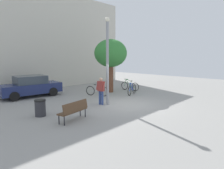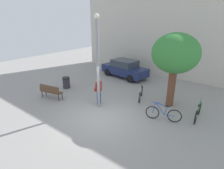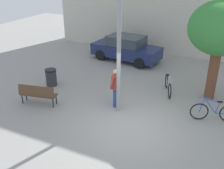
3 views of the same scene
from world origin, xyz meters
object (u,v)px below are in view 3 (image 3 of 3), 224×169
Objects in this scene: park_bench at (37,93)px; person_by_lamppost at (115,85)px; lamppost at (119,43)px; trash_bin at (51,77)px; parked_car_navy at (126,48)px; bicycle_blue at (214,112)px; plaza_tree at (220,29)px; bicycle_silver at (168,85)px.

person_by_lamppost is at bearing 23.15° from park_bench.
lamppost is at bearing 16.80° from park_bench.
parked_car_navy is at bearing 68.60° from trash_bin.
bicycle_blue is at bearing 14.97° from park_bench.
trash_bin is at bearing -165.19° from plaza_tree.
park_bench is 1.97× the size of trash_bin.
trash_bin is (-0.68, 1.84, -0.12)m from park_bench.
plaza_tree is at bearing 100.66° from bicycle_blue.
trash_bin is at bearing -111.40° from parked_car_navy.
parked_car_navy is (-5.67, 4.95, 0.39)m from bicycle_blue.
parked_car_navy is 5.34m from trash_bin.
person_by_lamppost is 0.96× the size of bicycle_blue.
bicycle_blue is at bearing -36.45° from bicycle_silver.
person_by_lamppost is at bearing -128.44° from bicycle_silver.
parked_car_navy is (-3.49, 3.34, 0.39)m from bicycle_silver.
person_by_lamppost is at bearing -8.29° from trash_bin.
trash_bin is (-7.62, -0.01, 0.04)m from bicycle_blue.
bicycle_silver is 0.39× the size of parked_car_navy.
bicycle_silver is (4.76, 3.46, -0.16)m from park_bench.
bicycle_blue is (2.18, -1.61, 0.00)m from bicycle_silver.
bicycle_blue is 0.40× the size of parked_car_navy.
bicycle_silver is 5.68m from trash_bin.
lamppost is at bearing -139.79° from plaza_tree.
lamppost is 3.00× the size of bicycle_blue.
plaza_tree is 5.08× the size of trash_bin.
park_bench is at bearing -165.03° from bicycle_blue.
person_by_lamppost is at bearing 131.52° from lamppost.
lamppost reaches higher than bicycle_silver.
person_by_lamppost reaches higher than trash_bin.
lamppost reaches higher than park_bench.
parked_car_navy is at bearing 138.88° from bicycle_blue.
plaza_tree reaches higher than person_by_lamppost.
person_by_lamppost is at bearing -72.11° from parked_car_navy.
park_bench is 6.93m from parked_car_navy.
person_by_lamppost is 3.98m from bicycle_blue.
person_by_lamppost reaches higher than parked_car_navy.
trash_bin is at bearing 171.71° from person_by_lamppost.
park_bench is (-3.04, -1.30, -0.42)m from person_by_lamppost.
plaza_tree reaches higher than parked_car_navy.
bicycle_silver reaches higher than park_bench.
bicycle_silver is at bearing 16.59° from trash_bin.
person_by_lamppost is 3.33m from park_bench.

